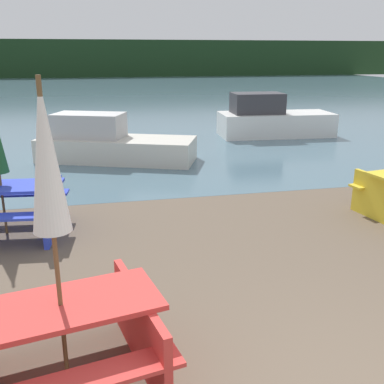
{
  "coord_description": "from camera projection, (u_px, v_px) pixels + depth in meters",
  "views": [
    {
      "loc": [
        -1.87,
        -2.13,
        2.62
      ],
      "look_at": [
        -0.67,
        3.42,
        0.85
      ],
      "focal_mm": 42.0,
      "sensor_mm": 36.0,
      "label": 1
    }
  ],
  "objects": [
    {
      "name": "water",
      "position": [
        119.0,
        91.0,
        31.84
      ],
      "size": [
        60.0,
        50.0,
        0.0
      ],
      "color": "slate",
      "rests_on": "ground_plane"
    },
    {
      "name": "far_treeline",
      "position": [
        108.0,
        58.0,
        49.91
      ],
      "size": [
        80.0,
        1.6,
        4.0
      ],
      "color": "#193319",
      "rests_on": "water"
    },
    {
      "name": "picnic_table_red",
      "position": [
        64.0,
        337.0,
        3.57
      ],
      "size": [
        1.79,
        1.66,
        0.75
      ],
      "rotation": [
        0.0,
        0.0,
        0.2
      ],
      "color": "red",
      "rests_on": "ground_plane"
    },
    {
      "name": "picnic_table_blue",
      "position": [
        3.0,
        204.0,
        6.66
      ],
      "size": [
        1.85,
        1.55,
        0.76
      ],
      "rotation": [
        0.0,
        0.0,
        -0.11
      ],
      "color": "blue",
      "rests_on": "ground_plane"
    },
    {
      "name": "umbrella_white",
      "position": [
        46.0,
        160.0,
        3.14
      ],
      "size": [
        0.28,
        0.28,
        2.48
      ],
      "color": "brown",
      "rests_on": "ground_plane"
    },
    {
      "name": "boat",
      "position": [
        110.0,
        144.0,
        11.27
      ],
      "size": [
        4.09,
        2.65,
        1.18
      ],
      "rotation": [
        0.0,
        0.0,
        -0.37
      ],
      "color": "beige",
      "rests_on": "water"
    },
    {
      "name": "boat_second",
      "position": [
        272.0,
        120.0,
        14.65
      ],
      "size": [
        3.72,
        1.73,
        1.39
      ],
      "rotation": [
        0.0,
        0.0,
        -0.06
      ],
      "color": "silver",
      "rests_on": "water"
    }
  ]
}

